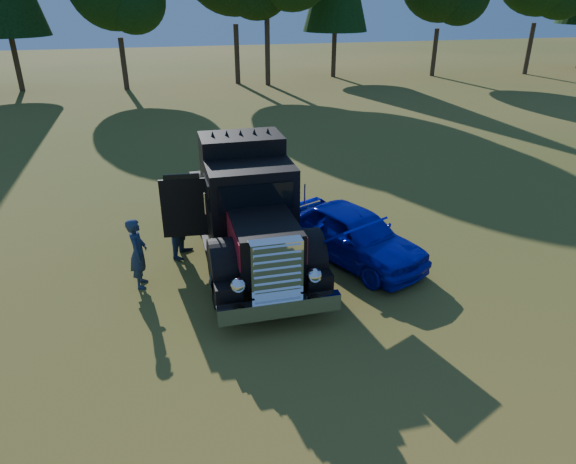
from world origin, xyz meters
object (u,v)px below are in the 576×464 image
at_px(hotrod_coupe, 354,234).
at_px(spectator_far, 184,220).
at_px(spectator_near, 138,253).
at_px(diamond_t_truck, 249,211).

relative_size(hotrod_coupe, spectator_far, 2.29).
bearing_deg(spectator_far, spectator_near, 167.14).
distance_m(diamond_t_truck, hotrod_coupe, 2.71).
bearing_deg(diamond_t_truck, hotrod_coupe, -16.88).
distance_m(hotrod_coupe, spectator_near, 5.25).
height_order(diamond_t_truck, hotrod_coupe, diamond_t_truck).
bearing_deg(spectator_far, hotrod_coupe, -80.54).
height_order(hotrod_coupe, spectator_far, spectator_far).
bearing_deg(spectator_near, spectator_far, -35.16).
distance_m(diamond_t_truck, spectator_far, 1.71).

